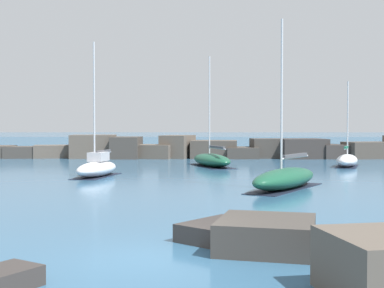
{
  "coord_description": "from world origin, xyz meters",
  "views": [
    {
      "loc": [
        1.43,
        -14.39,
        3.57
      ],
      "look_at": [
        0.7,
        18.66,
        2.47
      ],
      "focal_mm": 50.0,
      "sensor_mm": 36.0,
      "label": 1
    }
  ],
  "objects_px": {
    "sailboat_moored_0": "(285,178)",
    "sailboat_moored_2": "(211,160)",
    "sailboat_moored_3": "(97,167)",
    "sailboat_moored_1": "(347,160)"
  },
  "relations": [
    {
      "from": "sailboat_moored_2",
      "to": "sailboat_moored_3",
      "type": "relative_size",
      "value": 1.04
    },
    {
      "from": "sailboat_moored_0",
      "to": "sailboat_moored_2",
      "type": "relative_size",
      "value": 0.97
    },
    {
      "from": "sailboat_moored_1",
      "to": "sailboat_moored_2",
      "type": "distance_m",
      "value": 12.0
    },
    {
      "from": "sailboat_moored_1",
      "to": "sailboat_moored_3",
      "type": "relative_size",
      "value": 0.8
    },
    {
      "from": "sailboat_moored_1",
      "to": "sailboat_moored_3",
      "type": "bearing_deg",
      "value": -154.59
    },
    {
      "from": "sailboat_moored_0",
      "to": "sailboat_moored_1",
      "type": "height_order",
      "value": "sailboat_moored_0"
    },
    {
      "from": "sailboat_moored_1",
      "to": "sailboat_moored_3",
      "type": "xyz_separation_m",
      "value": [
        -20.31,
        -9.65,
        0.08
      ]
    },
    {
      "from": "sailboat_moored_0",
      "to": "sailboat_moored_3",
      "type": "distance_m",
      "value": 14.28
    },
    {
      "from": "sailboat_moored_0",
      "to": "sailboat_moored_2",
      "type": "height_order",
      "value": "sailboat_moored_2"
    },
    {
      "from": "sailboat_moored_2",
      "to": "sailboat_moored_3",
      "type": "xyz_separation_m",
      "value": [
        -8.3,
        -9.64,
        0.06
      ]
    }
  ]
}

